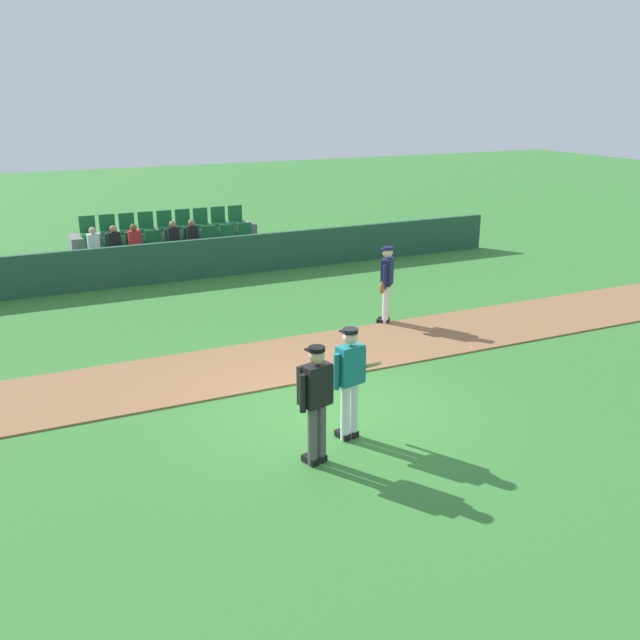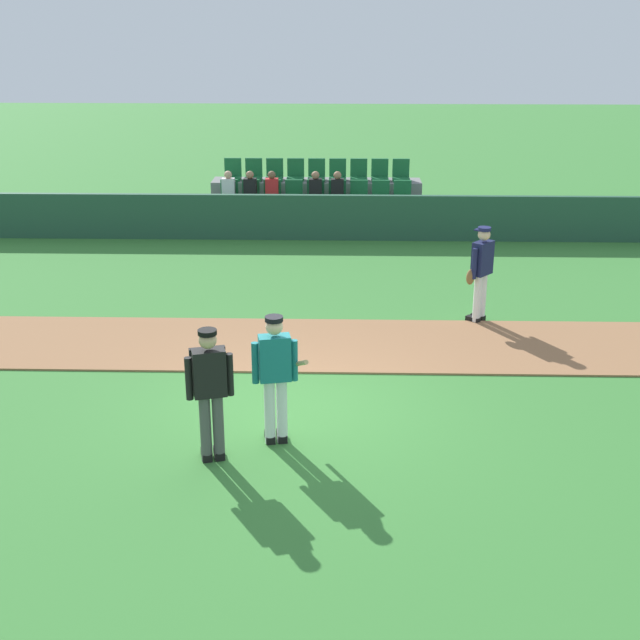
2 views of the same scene
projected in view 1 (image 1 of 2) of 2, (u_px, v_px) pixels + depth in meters
The scene contains 7 objects.
ground_plane at pixel (331, 412), 11.69m from camera, with size 80.00×80.00×0.00m, color #387A33.
infield_dirt_path at pixel (276, 361), 13.80m from camera, with size 28.00×2.37×0.03m, color #936642.
dugout_fence at pixel (183, 261), 19.56m from camera, with size 20.00×0.16×1.11m, color #234C38.
stadium_bleachers at pixel (170, 252), 20.81m from camera, with size 5.55×2.10×1.65m.
batter_teal_jersey at pixel (350, 379), 10.52m from camera, with size 0.73×0.73×1.76m.
umpire_home_plate at pixel (316, 398), 9.80m from camera, with size 0.57×0.38×1.76m.
runner_navy_jersey at pixel (386, 282), 15.82m from camera, with size 0.54×0.51×1.76m.
Camera 1 is at (-4.68, -9.56, 5.07)m, focal length 39.84 mm.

